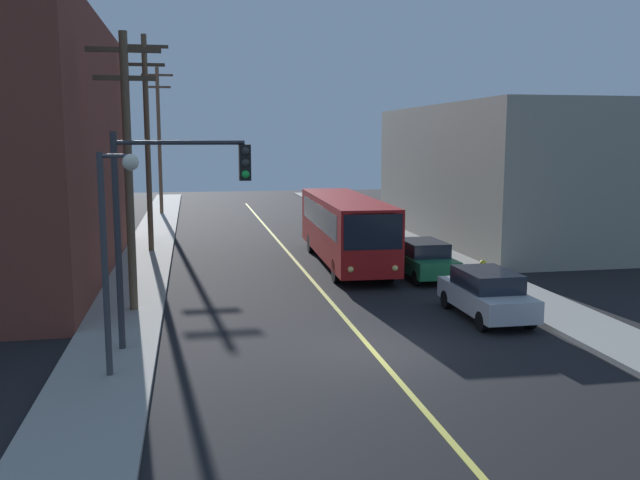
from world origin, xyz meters
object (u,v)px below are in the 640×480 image
object	(u,v)px
utility_pole_far	(159,134)
parked_car_green	(423,259)
city_bus	(345,226)
utility_pole_near	(128,159)
traffic_signal_left_corner	(174,199)
fire_hydrant	(483,270)
utility_pole_mid	(147,134)
street_lamp_left	(113,231)
parked_car_silver	(486,293)

from	to	relation	value
utility_pole_far	parked_car_green	bearing A→B (deg)	-66.11
city_bus	utility_pole_near	size ratio (longest dim) A/B	1.32
traffic_signal_left_corner	fire_hydrant	world-z (taller)	traffic_signal_left_corner
parked_car_green	utility_pole_far	bearing A→B (deg)	113.89
fire_hydrant	utility_pole_far	bearing A→B (deg)	116.15
utility_pole_mid	fire_hydrant	size ratio (longest dim) A/B	13.11
utility_pole_far	fire_hydrant	bearing A→B (deg)	-63.85
utility_pole_near	fire_hydrant	size ratio (longest dim) A/B	11.04
utility_pole_mid	fire_hydrant	world-z (taller)	utility_pole_mid
street_lamp_left	fire_hydrant	bearing A→B (deg)	33.47
city_bus	parked_car_green	distance (m)	4.76
utility_pole_mid	traffic_signal_left_corner	world-z (taller)	utility_pole_mid
city_bus	parked_car_green	world-z (taller)	city_bus
utility_pole_far	city_bus	bearing A→B (deg)	-67.91
city_bus	utility_pole_far	distance (m)	25.59
utility_pole_far	fire_hydrant	xyz separation A→B (m)	(14.13, -28.77, -5.70)
utility_pole_mid	traffic_signal_left_corner	xyz separation A→B (m)	(1.67, -17.23, -1.87)
city_bus	utility_pole_far	bearing A→B (deg)	112.09
parked_car_silver	parked_car_green	distance (m)	6.73
city_bus	utility_pole_mid	size ratio (longest dim) A/B	1.11
parked_car_silver	fire_hydrant	bearing A→B (deg)	67.06
parked_car_silver	street_lamp_left	bearing A→B (deg)	-161.41
utility_pole_near	utility_pole_mid	size ratio (longest dim) A/B	0.84
parked_car_silver	traffic_signal_left_corner	size ratio (longest dim) A/B	0.73
parked_car_green	fire_hydrant	bearing A→B (deg)	-36.86
utility_pole_near	street_lamp_left	bearing A→B (deg)	-88.65
traffic_signal_left_corner	fire_hydrant	xyz separation A→B (m)	(12.26, 6.87, -3.72)
parked_car_silver	utility_pole_near	distance (m)	12.77
parked_car_green	utility_pole_near	size ratio (longest dim) A/B	0.48
street_lamp_left	utility_pole_mid	bearing A→B (deg)	90.76
utility_pole_far	street_lamp_left	bearing A→B (deg)	-89.32
utility_pole_near	fire_hydrant	world-z (taller)	utility_pole_near
utility_pole_near	traffic_signal_left_corner	distance (m)	4.88
parked_car_green	fire_hydrant	world-z (taller)	parked_car_green
city_bus	fire_hydrant	world-z (taller)	city_bus
parked_car_green	street_lamp_left	size ratio (longest dim) A/B	0.80
parked_car_silver	fire_hydrant	distance (m)	5.63
parked_car_silver	street_lamp_left	xyz separation A→B (m)	(-11.49, -3.86, 2.90)
street_lamp_left	parked_car_green	bearing A→B (deg)	42.39
parked_car_silver	utility_pole_near	xyz separation A→B (m)	(-11.64, 2.82, 4.43)
city_bus	utility_pole_near	distance (m)	12.53
city_bus	street_lamp_left	distance (m)	17.16
city_bus	parked_car_silver	size ratio (longest dim) A/B	2.77
city_bus	fire_hydrant	size ratio (longest dim) A/B	14.55
utility_pole_mid	street_lamp_left	xyz separation A→B (m)	(0.26, -19.40, -2.43)
traffic_signal_left_corner	utility_pole_near	bearing A→B (deg)	109.21
parked_car_silver	street_lamp_left	world-z (taller)	street_lamp_left
utility_pole_far	street_lamp_left	distance (m)	37.90
parked_car_silver	fire_hydrant	xyz separation A→B (m)	(2.19, 5.18, -0.26)
parked_car_green	fire_hydrant	distance (m)	2.60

